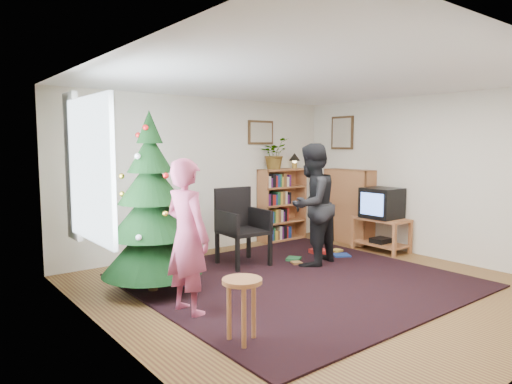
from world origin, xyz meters
TOP-DOWN VIEW (x-y plane):
  - floor at (0.00, 0.00)m, footprint 5.00×5.00m
  - ceiling at (0.00, 0.00)m, footprint 5.00×5.00m
  - wall_back at (0.00, 2.50)m, footprint 5.00×0.02m
  - wall_left at (-2.50, 0.00)m, footprint 0.02×5.00m
  - wall_right at (2.50, 0.00)m, footprint 0.02×5.00m
  - rug at (0.00, 0.30)m, footprint 3.80×3.60m
  - window_pane at (-2.47, 0.60)m, footprint 0.04×1.20m
  - curtain at (-2.43, 1.30)m, footprint 0.06×0.35m
  - picture_back at (1.15, 2.48)m, footprint 0.55×0.03m
  - picture_right at (2.48, 1.75)m, footprint 0.03×0.50m
  - christmas_tree at (-1.64, 1.04)m, footprint 1.18×1.18m
  - bookshelf_back at (1.55, 2.34)m, footprint 0.95×0.30m
  - bookshelf_right at (2.34, 1.45)m, footprint 0.30×0.95m
  - tv_stand at (2.22, 0.66)m, footprint 0.49×0.87m
  - crt_tv at (2.22, 0.66)m, footprint 0.52×0.56m
  - armchair at (-0.10, 1.44)m, footprint 0.65×0.65m
  - stool at (-1.65, -0.75)m, footprint 0.35×0.35m
  - person_standing at (-1.66, 0.18)m, footprint 0.47×0.64m
  - person_by_chair at (0.69, 0.74)m, footprint 0.99×0.86m
  - potted_plant at (1.35, 2.34)m, footprint 0.60×0.56m
  - table_lamp at (1.85, 2.34)m, footprint 0.21×0.21m
  - floor_clutter at (1.07, 0.96)m, footprint 1.22×0.52m

SIDE VIEW (x-z plane):
  - floor at x=0.00m, z-range 0.00..0.00m
  - rug at x=0.00m, z-range 0.00..0.02m
  - floor_clutter at x=1.07m, z-range 0.00..0.08m
  - tv_stand at x=2.22m, z-range 0.05..0.60m
  - stool at x=-1.65m, z-range 0.16..0.74m
  - armchair at x=-0.10m, z-range 0.05..1.16m
  - bookshelf_back at x=1.55m, z-range 0.01..1.31m
  - bookshelf_right at x=2.34m, z-range 0.01..1.31m
  - crt_tv at x=2.22m, z-range 0.55..1.04m
  - person_standing at x=-1.66m, z-range 0.00..1.61m
  - person_by_chair at x=0.69m, z-range 0.00..1.76m
  - christmas_tree at x=-1.64m, z-range -0.18..1.96m
  - wall_back at x=0.00m, z-range 0.00..2.50m
  - wall_left at x=-2.50m, z-range 0.00..2.50m
  - wall_right at x=2.50m, z-range 0.00..2.50m
  - table_lamp at x=1.85m, z-range 1.35..1.63m
  - window_pane at x=-2.47m, z-range 0.80..2.20m
  - curtain at x=-2.43m, z-range 0.70..2.30m
  - potted_plant at x=1.35m, z-range 1.30..1.85m
  - picture_back at x=1.15m, z-range 1.74..2.16m
  - picture_right at x=2.48m, z-range 1.65..2.25m
  - ceiling at x=0.00m, z-range 2.50..2.50m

